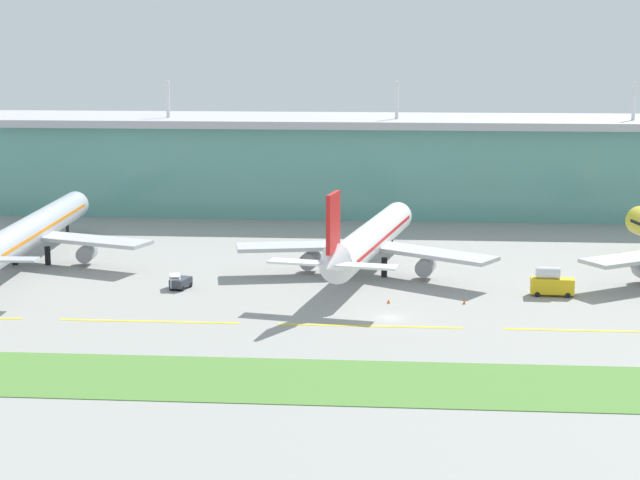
# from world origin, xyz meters

# --- Properties ---
(ground_plane) EXTENTS (600.00, 600.00, 0.00)m
(ground_plane) POSITION_xyz_m (0.00, 0.00, 0.00)
(ground_plane) COLOR gray
(terminal_building) EXTENTS (288.00, 34.00, 32.68)m
(terminal_building) POSITION_xyz_m (-0.00, 101.96, 12.05)
(terminal_building) COLOR #5B9E93
(terminal_building) RESTS_ON ground
(airliner_near) EXTENTS (48.75, 71.78, 18.90)m
(airliner_near) POSITION_xyz_m (-69.40, 35.00, 6.46)
(airliner_near) COLOR #ADB2BC
(airliner_near) RESTS_ON ground
(airliner_middle) EXTENTS (47.93, 61.55, 18.90)m
(airliner_middle) POSITION_xyz_m (-4.33, 30.42, 6.45)
(airliner_middle) COLOR white
(airliner_middle) RESTS_ON ground
(taxiway_stripe_mid_west) EXTENTS (28.00, 0.70, 0.04)m
(taxiway_stripe_mid_west) POSITION_xyz_m (-37.00, -5.16, 0.02)
(taxiway_stripe_mid_west) COLOR yellow
(taxiway_stripe_mid_west) RESTS_ON ground
(taxiway_stripe_centre) EXTENTS (28.00, 0.70, 0.04)m
(taxiway_stripe_centre) POSITION_xyz_m (-3.00, -5.16, 0.02)
(taxiway_stripe_centre) COLOR yellow
(taxiway_stripe_centre) RESTS_ON ground
(taxiway_stripe_mid_east) EXTENTS (28.00, 0.70, 0.04)m
(taxiway_stripe_mid_east) POSITION_xyz_m (31.00, -5.16, 0.02)
(taxiway_stripe_mid_east) COLOR yellow
(taxiway_stripe_mid_east) RESTS_ON ground
(grass_verge) EXTENTS (300.00, 18.00, 0.10)m
(grass_verge) POSITION_xyz_m (0.00, -31.75, 0.05)
(grass_verge) COLOR #518438
(grass_verge) RESTS_ON ground
(fuel_truck) EXTENTS (7.33, 3.01, 4.95)m
(fuel_truck) POSITION_xyz_m (26.94, 16.43, 2.26)
(fuel_truck) COLOR gold
(fuel_truck) RESTS_ON ground
(baggage_cart) EXTENTS (2.83, 3.96, 2.48)m
(baggage_cart) POSITION_xyz_m (-37.62, 16.47, 1.26)
(baggage_cart) COLOR silver
(baggage_cart) RESTS_ON ground
(pushback_tug) EXTENTS (3.47, 4.88, 1.85)m
(pushback_tug) POSITION_xyz_m (-36.60, 16.49, 1.10)
(pushback_tug) COLOR #333842
(pushback_tug) RESTS_ON ground
(safety_cone_left_wingtip) EXTENTS (0.56, 0.56, 0.70)m
(safety_cone_left_wingtip) POSITION_xyz_m (12.01, 9.52, 0.35)
(safety_cone_left_wingtip) COLOR orange
(safety_cone_left_wingtip) RESTS_ON ground
(safety_cone_nose_front) EXTENTS (0.56, 0.56, 0.70)m
(safety_cone_nose_front) POSITION_xyz_m (-0.37, 9.16, 0.35)
(safety_cone_nose_front) COLOR orange
(safety_cone_nose_front) RESTS_ON ground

